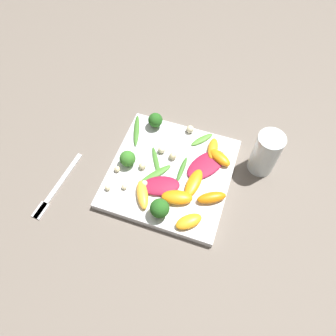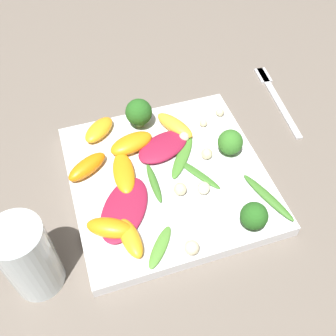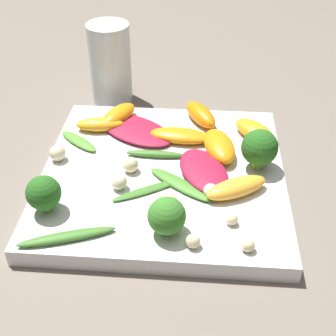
# 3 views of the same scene
# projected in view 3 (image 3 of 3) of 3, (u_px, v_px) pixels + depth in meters

# --- Properties ---
(ground_plane) EXTENTS (2.40, 2.40, 0.00)m
(ground_plane) POSITION_uv_depth(u_px,v_px,m) (163.00, 183.00, 0.55)
(ground_plane) COLOR #6B6056
(plate) EXTENTS (0.27, 0.27, 0.02)m
(plate) POSITION_uv_depth(u_px,v_px,m) (163.00, 176.00, 0.54)
(plate) COLOR white
(plate) RESTS_ON ground_plane
(drinking_glass) EXTENTS (0.06, 0.06, 0.11)m
(drinking_glass) POSITION_uv_depth(u_px,v_px,m) (110.00, 63.00, 0.67)
(drinking_glass) COLOR silver
(drinking_glass) RESTS_ON ground_plane
(radicchio_leaf_0) EXTENTS (0.12, 0.10, 0.01)m
(radicchio_leaf_0) POSITION_uv_depth(u_px,v_px,m) (136.00, 130.00, 0.59)
(radicchio_leaf_0) COLOR maroon
(radicchio_leaf_0) RESTS_ON plate
(radicchio_leaf_1) EXTENTS (0.08, 0.10, 0.01)m
(radicchio_leaf_1) POSITION_uv_depth(u_px,v_px,m) (204.00, 171.00, 0.52)
(radicchio_leaf_1) COLOR maroon
(radicchio_leaf_1) RESTS_ON plate
(orange_segment_0) EXTENTS (0.05, 0.07, 0.02)m
(orange_segment_0) POSITION_uv_depth(u_px,v_px,m) (119.00, 115.00, 0.61)
(orange_segment_0) COLOR orange
(orange_segment_0) RESTS_ON plate
(orange_segment_1) EXTENTS (0.05, 0.07, 0.02)m
(orange_segment_1) POSITION_uv_depth(u_px,v_px,m) (219.00, 146.00, 0.55)
(orange_segment_1) COLOR orange
(orange_segment_1) RESTS_ON plate
(orange_segment_2) EXTENTS (0.05, 0.07, 0.02)m
(orange_segment_2) POSITION_uv_depth(u_px,v_px,m) (201.00, 114.00, 0.61)
(orange_segment_2) COLOR orange
(orange_segment_2) RESTS_ON plate
(orange_segment_3) EXTENTS (0.06, 0.06, 0.02)m
(orange_segment_3) POSITION_uv_depth(u_px,v_px,m) (254.00, 130.00, 0.58)
(orange_segment_3) COLOR orange
(orange_segment_3) RESTS_ON plate
(orange_segment_4) EXTENTS (0.08, 0.04, 0.01)m
(orange_segment_4) POSITION_uv_depth(u_px,v_px,m) (180.00, 136.00, 0.58)
(orange_segment_4) COLOR orange
(orange_segment_4) RESTS_ON plate
(orange_segment_5) EXTENTS (0.07, 0.06, 0.02)m
(orange_segment_5) POSITION_uv_depth(u_px,v_px,m) (236.00, 188.00, 0.49)
(orange_segment_5) COLOR #FCAD33
(orange_segment_5) RESTS_ON plate
(orange_segment_6) EXTENTS (0.06, 0.03, 0.02)m
(orange_segment_6) POSITION_uv_depth(u_px,v_px,m) (100.00, 124.00, 0.60)
(orange_segment_6) COLOR orange
(orange_segment_6) RESTS_ON plate
(broccoli_floret_0) EXTENTS (0.04, 0.04, 0.04)m
(broccoli_floret_0) POSITION_uv_depth(u_px,v_px,m) (44.00, 193.00, 0.47)
(broccoli_floret_0) COLOR #7A9E51
(broccoli_floret_0) RESTS_ON plate
(broccoli_floret_1) EXTENTS (0.04, 0.04, 0.04)m
(broccoli_floret_1) POSITION_uv_depth(u_px,v_px,m) (167.00, 216.00, 0.44)
(broccoli_floret_1) COLOR #84AD5B
(broccoli_floret_1) RESTS_ON plate
(broccoli_floret_2) EXTENTS (0.04, 0.04, 0.05)m
(broccoli_floret_2) POSITION_uv_depth(u_px,v_px,m) (260.00, 148.00, 0.52)
(broccoli_floret_2) COLOR #7A9E51
(broccoli_floret_2) RESTS_ON plate
(arugula_sprig_0) EXTENTS (0.07, 0.01, 0.01)m
(arugula_sprig_0) POSITION_uv_depth(u_px,v_px,m) (155.00, 154.00, 0.55)
(arugula_sprig_0) COLOR #3D7528
(arugula_sprig_0) RESTS_ON plate
(arugula_sprig_1) EXTENTS (0.06, 0.05, 0.01)m
(arugula_sprig_1) POSITION_uv_depth(u_px,v_px,m) (79.00, 141.00, 0.57)
(arugula_sprig_1) COLOR #518E33
(arugula_sprig_1) RESTS_ON plate
(arugula_sprig_2) EXTENTS (0.08, 0.05, 0.00)m
(arugula_sprig_2) POSITION_uv_depth(u_px,v_px,m) (148.00, 190.00, 0.50)
(arugula_sprig_2) COLOR #3D7528
(arugula_sprig_2) RESTS_ON plate
(arugula_sprig_3) EXTENTS (0.09, 0.04, 0.01)m
(arugula_sprig_3) POSITION_uv_depth(u_px,v_px,m) (67.00, 237.00, 0.44)
(arugula_sprig_3) COLOR #3D7528
(arugula_sprig_3) RESTS_ON plate
(arugula_sprig_4) EXTENTS (0.08, 0.07, 0.01)m
(arugula_sprig_4) POSITION_uv_depth(u_px,v_px,m) (180.00, 184.00, 0.51)
(arugula_sprig_4) COLOR #47842D
(arugula_sprig_4) RESTS_ON plate
(macadamia_nut_0) EXTENTS (0.02, 0.02, 0.02)m
(macadamia_nut_0) POSITION_uv_depth(u_px,v_px,m) (211.00, 191.00, 0.49)
(macadamia_nut_0) COLOR beige
(macadamia_nut_0) RESTS_ON plate
(macadamia_nut_1) EXTENTS (0.02, 0.02, 0.02)m
(macadamia_nut_1) POSITION_uv_depth(u_px,v_px,m) (170.00, 201.00, 0.48)
(macadamia_nut_1) COLOR beige
(macadamia_nut_1) RESTS_ON plate
(macadamia_nut_2) EXTENTS (0.02, 0.02, 0.02)m
(macadamia_nut_2) POSITION_uv_depth(u_px,v_px,m) (58.00, 153.00, 0.54)
(macadamia_nut_2) COLOR beige
(macadamia_nut_2) RESTS_ON plate
(macadamia_nut_3) EXTENTS (0.02, 0.02, 0.02)m
(macadamia_nut_3) POSITION_uv_depth(u_px,v_px,m) (131.00, 165.00, 0.53)
(macadamia_nut_3) COLOR beige
(macadamia_nut_3) RESTS_ON plate
(macadamia_nut_4) EXTENTS (0.01, 0.01, 0.01)m
(macadamia_nut_4) POSITION_uv_depth(u_px,v_px,m) (232.00, 219.00, 0.46)
(macadamia_nut_4) COLOR beige
(macadamia_nut_4) RESTS_ON plate
(macadamia_nut_5) EXTENTS (0.01, 0.01, 0.01)m
(macadamia_nut_5) POSITION_uv_depth(u_px,v_px,m) (248.00, 245.00, 0.43)
(macadamia_nut_5) COLOR beige
(macadamia_nut_5) RESTS_ON plate
(macadamia_nut_6) EXTENTS (0.01, 0.01, 0.01)m
(macadamia_nut_6) POSITION_uv_depth(u_px,v_px,m) (193.00, 241.00, 0.44)
(macadamia_nut_6) COLOR beige
(macadamia_nut_6) RESTS_ON plate
(macadamia_nut_7) EXTENTS (0.02, 0.02, 0.02)m
(macadamia_nut_7) POSITION_uv_depth(u_px,v_px,m) (119.00, 182.00, 0.50)
(macadamia_nut_7) COLOR beige
(macadamia_nut_7) RESTS_ON plate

